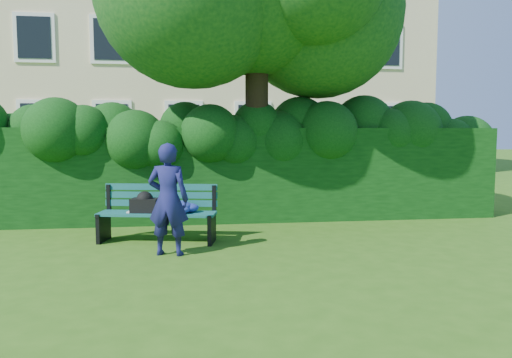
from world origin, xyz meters
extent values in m
plane|color=#2D5A14|center=(0.00, 0.00, 0.00)|extent=(80.00, 80.00, 0.00)
cube|color=beige|center=(0.00, 14.00, 6.00)|extent=(16.00, 8.00, 12.00)
cube|color=white|center=(-6.00, 9.98, 2.00)|extent=(1.30, 0.08, 1.60)
cube|color=black|center=(-6.00, 9.94, 2.00)|extent=(1.05, 0.04, 1.35)
cube|color=white|center=(-3.60, 9.98, 2.00)|extent=(1.30, 0.08, 1.60)
cube|color=black|center=(-3.60, 9.94, 2.00)|extent=(1.05, 0.04, 1.35)
cube|color=white|center=(-1.20, 9.98, 2.00)|extent=(1.30, 0.08, 1.60)
cube|color=black|center=(-1.20, 9.94, 2.00)|extent=(1.05, 0.04, 1.35)
cube|color=white|center=(1.20, 9.98, 2.00)|extent=(1.30, 0.08, 1.60)
cube|color=black|center=(1.20, 9.94, 2.00)|extent=(1.05, 0.04, 1.35)
cube|color=white|center=(3.60, 9.98, 2.00)|extent=(1.30, 0.08, 1.60)
cube|color=black|center=(3.60, 9.94, 2.00)|extent=(1.05, 0.04, 1.35)
cube|color=white|center=(6.00, 9.98, 2.00)|extent=(1.30, 0.08, 1.60)
cube|color=black|center=(6.00, 9.94, 2.00)|extent=(1.05, 0.04, 1.35)
cube|color=white|center=(-6.00, 9.98, 4.80)|extent=(1.30, 0.08, 1.60)
cube|color=black|center=(-6.00, 9.94, 4.80)|extent=(1.05, 0.04, 1.35)
cube|color=white|center=(-3.60, 9.98, 4.80)|extent=(1.30, 0.08, 1.60)
cube|color=black|center=(-3.60, 9.94, 4.80)|extent=(1.05, 0.04, 1.35)
cube|color=white|center=(-1.20, 9.98, 4.80)|extent=(1.30, 0.08, 1.60)
cube|color=black|center=(-1.20, 9.94, 4.80)|extent=(1.05, 0.04, 1.35)
cube|color=white|center=(1.20, 9.98, 4.80)|extent=(1.30, 0.08, 1.60)
cube|color=black|center=(1.20, 9.94, 4.80)|extent=(1.05, 0.04, 1.35)
cube|color=white|center=(3.60, 9.98, 4.80)|extent=(1.30, 0.08, 1.60)
cube|color=black|center=(3.60, 9.94, 4.80)|extent=(1.05, 0.04, 1.35)
cube|color=white|center=(6.00, 9.98, 4.80)|extent=(1.30, 0.08, 1.60)
cube|color=black|center=(6.00, 9.94, 4.80)|extent=(1.05, 0.04, 1.35)
cube|color=black|center=(0.00, 2.20, 0.90)|extent=(10.00, 1.00, 1.80)
cylinder|color=black|center=(0.21, 2.01, 2.21)|extent=(0.44, 0.44, 4.42)
sphere|color=#0C3F14|center=(1.51, 2.41, 4.07)|extent=(3.35, 3.35, 3.35)
cube|color=#0E4947|center=(-1.63, 0.17, 0.45)|extent=(1.81, 0.48, 0.04)
cube|color=#0E4947|center=(-1.61, 0.29, 0.45)|extent=(1.81, 0.48, 0.04)
cube|color=#0E4947|center=(-1.58, 0.41, 0.45)|extent=(1.81, 0.48, 0.04)
cube|color=#0E4947|center=(-1.56, 0.52, 0.45)|extent=(1.81, 0.48, 0.04)
cube|color=#0E4947|center=(-1.54, 0.60, 0.58)|extent=(1.79, 0.41, 0.10)
cube|color=#0E4947|center=(-1.54, 0.61, 0.71)|extent=(1.79, 0.41, 0.10)
cube|color=#0E4947|center=(-1.54, 0.62, 0.84)|extent=(1.79, 0.41, 0.10)
cube|color=black|center=(-2.44, 0.53, 0.22)|extent=(0.16, 0.50, 0.44)
cube|color=black|center=(-2.39, 0.78, 0.65)|extent=(0.07, 0.07, 0.45)
cube|color=black|center=(-2.45, 0.48, 0.44)|extent=(0.15, 0.42, 0.05)
cube|color=black|center=(-0.75, 0.17, 0.22)|extent=(0.16, 0.50, 0.44)
cube|color=black|center=(-0.70, 0.42, 0.65)|extent=(0.07, 0.07, 0.45)
cube|color=black|center=(-0.76, 0.12, 0.44)|extent=(0.15, 0.42, 0.05)
cube|color=white|center=(-1.96, 0.37, 0.48)|extent=(0.20, 0.16, 0.02)
cube|color=black|center=(-1.78, 0.39, 0.58)|extent=(0.46, 0.35, 0.22)
imported|color=#161850|center=(-1.39, -0.51, 0.79)|extent=(0.65, 0.51, 1.57)
camera|label=1|loc=(-1.13, -7.49, 1.71)|focal=35.00mm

